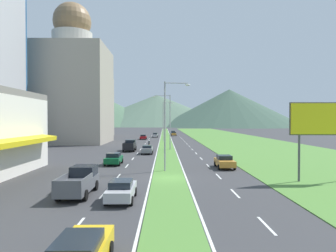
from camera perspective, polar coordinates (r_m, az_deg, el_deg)
The scene contains 55 objects.
ground_plane at distance 29.25m, azimuth 0.11°, elevation -10.14°, with size 600.00×600.00×0.00m, color #38383A.
grass_median at distance 88.87m, azimuth -0.46°, elevation -2.60°, with size 3.20×240.00×0.06m, color #518438.
grass_verge_right at distance 91.32m, azimuth 12.59°, elevation -2.52°, with size 24.00×240.00×0.06m, color #518438.
lane_dash_left_1 at distance 17.33m, azimuth -17.23°, elevation -18.08°, with size 0.16×2.80×0.01m, color silver.
lane_dash_left_2 at distance 23.86m, azimuth -12.32°, elevation -12.71°, with size 0.16×2.80×0.01m, color silver.
lane_dash_left_3 at distance 30.61m, azimuth -9.65°, elevation -9.64°, with size 0.16×2.80×0.01m, color silver.
lane_dash_left_4 at distance 37.45m, azimuth -7.97°, elevation -7.67°, with size 0.16×2.80×0.01m, color silver.
lane_dash_left_5 at distance 44.34m, azimuth -6.82°, elevation -6.31°, with size 0.16×2.80×0.01m, color silver.
lane_dash_left_6 at distance 51.26m, azimuth -5.99°, elevation -5.31°, with size 0.16×2.80×0.01m, color silver.
lane_dash_left_7 at distance 58.21m, azimuth -5.35°, elevation -4.55°, with size 0.16×2.80×0.01m, color silver.
lane_dash_left_8 at distance 65.17m, azimuth -4.86°, elevation -3.95°, with size 0.16×2.80×0.01m, color silver.
lane_dash_left_9 at distance 72.13m, azimuth -4.45°, elevation -3.46°, with size 0.16×2.80×0.01m, color silver.
lane_dash_left_10 at distance 79.11m, azimuth -4.12°, elevation -3.07°, with size 0.16×2.80×0.01m, color silver.
lane_dash_left_11 at distance 86.09m, azimuth -3.85°, elevation -2.73°, with size 0.16×2.80×0.01m, color silver.
lane_dash_left_12 at distance 93.07m, azimuth -3.61°, elevation -2.45°, with size 0.16×2.80×0.01m, color silver.
lane_dash_left_13 at distance 100.06m, azimuth -3.41°, elevation -2.20°, with size 0.16×2.80×0.01m, color silver.
lane_dash_left_14 at distance 107.05m, azimuth -3.23°, elevation -1.99°, with size 0.16×2.80×0.01m, color silver.
lane_dash_left_15 at distance 114.04m, azimuth -3.08°, elevation -1.81°, with size 0.16×2.80×0.01m, color silver.
lane_dash_right_1 at distance 17.58m, azimuth 18.54°, elevation -17.82°, with size 0.16×2.80×0.01m, color silver.
lane_dash_right_2 at distance 24.04m, azimuth 12.88°, elevation -12.61°, with size 0.16×2.80×0.01m, color silver.
lane_dash_right_3 at distance 30.75m, azimuth 9.76°, elevation -9.59°, with size 0.16×2.80×0.01m, color silver.
lane_dash_right_4 at distance 37.56m, azimuth 7.80°, elevation -7.64°, with size 0.16×2.80×0.01m, color silver.
lane_dash_right_5 at distance 44.44m, azimuth 6.45°, elevation -6.29°, with size 0.16×2.80×0.01m, color silver.
lane_dash_right_6 at distance 51.35m, azimuth 5.47°, elevation -5.30°, with size 0.16×2.80×0.01m, color silver.
lane_dash_right_7 at distance 58.28m, azimuth 4.72°, elevation -4.54°, with size 0.16×2.80×0.01m, color silver.
lane_dash_right_8 at distance 65.23m, azimuth 4.14°, elevation -3.94°, with size 0.16×2.80×0.01m, color silver.
lane_dash_right_9 at distance 72.19m, azimuth 3.67°, elevation -3.46°, with size 0.16×2.80×0.01m, color silver.
lane_dash_right_10 at distance 79.16m, azimuth 3.28°, elevation -3.06°, with size 0.16×2.80×0.01m, color silver.
lane_dash_right_11 at distance 86.14m, azimuth 2.95°, elevation -2.73°, with size 0.16×2.80×0.01m, color silver.
lane_dash_right_12 at distance 93.12m, azimuth 2.67°, elevation -2.45°, with size 0.16×2.80×0.01m, color silver.
lane_dash_right_13 at distance 100.10m, azimuth 2.44°, elevation -2.20°, with size 0.16×2.80×0.01m, color silver.
lane_dash_right_14 at distance 107.09m, azimuth 2.23°, elevation -1.99°, with size 0.16×2.80×0.01m, color silver.
lane_dash_right_15 at distance 114.08m, azimuth 2.05°, elevation -1.80°, with size 0.16×2.80×0.01m, color silver.
edge_line_median_left at distance 88.88m, azimuth -1.59°, elevation -2.61°, with size 0.16×240.00×0.01m, color silver.
edge_line_median_right at distance 88.90m, azimuth 0.67°, elevation -2.61°, with size 0.16×240.00×0.01m, color silver.
domed_building at distance 79.50m, azimuth -18.00°, elevation 7.36°, with size 17.79×17.79×35.59m.
midrise_colored at distance 113.17m, azimuth -14.03°, elevation 3.67°, with size 12.40×12.40×21.85m, color #9E9384.
hill_far_left at distance 329.83m, azimuth -15.97°, elevation 3.55°, with size 171.58×171.58×40.66m, color #47664C.
hill_far_center at distance 328.53m, azimuth -2.18°, elevation 3.07°, with size 171.57×171.57×34.57m, color #516B56.
hill_far_right at distance 281.78m, azimuth 11.78°, elevation 3.43°, with size 134.27×134.27×35.00m, color #3D5647.
street_lamp_near at distance 32.81m, azimuth -0.10°, elevation 1.14°, with size 2.94×0.47×10.03m.
street_lamp_mid at distance 56.96m, azimuth 0.05°, elevation 1.47°, with size 3.43×0.35×10.65m.
street_lamp_far at distance 81.10m, azimuth -0.74°, elevation 1.37°, with size 3.00×0.28×10.82m.
billboard_roadside at distance 30.46m, azimuth 27.42°, elevation 0.69°, with size 5.68×0.28×7.37m.
car_1 at distance 110.02m, azimuth 1.14°, elevation -1.52°, with size 1.90×4.02×1.45m.
car_2 at distance 123.95m, azimuth 1.00°, elevation -1.24°, with size 1.94×4.77×1.40m.
car_3 at distance 21.57m, azimuth -9.04°, elevation -12.14°, with size 1.91×4.16×1.48m.
car_4 at distance 38.70m, azimuth -10.48°, elevation -6.24°, with size 2.01×4.05×1.54m.
car_5 at distance 100.39m, azimuth -2.50°, elevation -1.76°, with size 1.87×4.03×1.52m.
car_6 at distance 89.05m, azimuth -4.82°, elevation -2.13°, with size 1.95×4.33×1.45m.
car_7 at distance 36.06m, azimuth 10.90°, elevation -6.78°, with size 2.02×4.15×1.51m.
car_8 at distance 50.39m, azimuth -4.04°, elevation -4.56°, with size 1.90×4.08×1.46m.
pickup_truck_0 at distance 24.06m, azimuth -16.78°, elevation -10.24°, with size 2.18×5.40×2.00m.
pickup_truck_1 at distance 55.74m, azimuth -7.40°, elevation -3.79°, with size 2.18×5.40×2.00m.
motorcycle_rider at distance 59.64m, azimuth -3.70°, elevation -3.70°, with size 0.36×2.00×1.80m.
Camera 1 is at (-0.42, -28.69, 5.67)m, focal length 31.45 mm.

